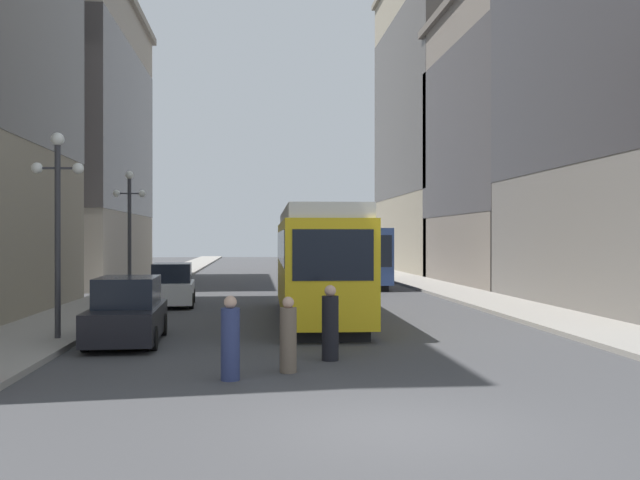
# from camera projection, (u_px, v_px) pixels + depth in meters

# --- Properties ---
(ground_plane) EXTENTS (200.00, 200.00, 0.00)m
(ground_plane) POSITION_uv_depth(u_px,v_px,m) (394.00, 428.00, 10.91)
(ground_plane) COLOR #424244
(sidewalk_left) EXTENTS (3.10, 120.00, 0.15)m
(sidewalk_left) POSITION_uv_depth(u_px,v_px,m) (163.00, 279.00, 49.96)
(sidewalk_left) COLOR gray
(sidewalk_left) RESTS_ON ground
(sidewalk_right) EXTENTS (3.10, 120.00, 0.15)m
(sidewalk_right) POSITION_uv_depth(u_px,v_px,m) (401.00, 277.00, 51.52)
(sidewalk_right) COLOR gray
(sidewalk_right) RESTS_ON ground
(streetcar) EXTENTS (2.85, 12.60, 3.89)m
(streetcar) POSITION_uv_depth(u_px,v_px,m) (317.00, 261.00, 25.53)
(streetcar) COLOR black
(streetcar) RESTS_ON ground
(transit_bus) EXTENTS (2.67, 11.98, 3.45)m
(transit_bus) POSITION_uv_depth(u_px,v_px,m) (354.00, 254.00, 44.13)
(transit_bus) COLOR black
(transit_bus) RESTS_ON ground
(parked_car_left_near) EXTENTS (2.08, 4.33, 1.82)m
(parked_car_left_near) POSITION_uv_depth(u_px,v_px,m) (172.00, 286.00, 30.65)
(parked_car_left_near) COLOR black
(parked_car_left_near) RESTS_ON ground
(parked_car_left_mid) EXTENTS (2.02, 4.72, 1.82)m
(parked_car_left_mid) POSITION_uv_depth(u_px,v_px,m) (127.00, 312.00, 19.80)
(parked_car_left_mid) COLOR black
(parked_car_left_mid) RESTS_ON ground
(pedestrian_crossing_near) EXTENTS (0.40, 0.40, 1.79)m
(pedestrian_crossing_near) POSITION_uv_depth(u_px,v_px,m) (330.00, 325.00, 16.95)
(pedestrian_crossing_near) COLOR black
(pedestrian_crossing_near) RESTS_ON ground
(pedestrian_crossing_far) EXTENTS (0.39, 0.39, 1.73)m
(pedestrian_crossing_far) POSITION_uv_depth(u_px,v_px,m) (230.00, 341.00, 14.60)
(pedestrian_crossing_far) COLOR navy
(pedestrian_crossing_far) RESTS_ON ground
(pedestrian_on_sidewalk) EXTENTS (0.37, 0.37, 1.64)m
(pedestrian_on_sidewalk) POSITION_uv_depth(u_px,v_px,m) (288.00, 337.00, 15.44)
(pedestrian_on_sidewalk) COLOR #6B5B4C
(pedestrian_on_sidewalk) RESTS_ON ground
(lamp_post_left_near) EXTENTS (1.41, 0.36, 5.65)m
(lamp_post_left_near) POSITION_uv_depth(u_px,v_px,m) (58.00, 204.00, 19.71)
(lamp_post_left_near) COLOR #333338
(lamp_post_left_near) RESTS_ON sidewalk_left
(lamp_post_left_far) EXTENTS (1.41, 0.36, 5.67)m
(lamp_post_left_far) POSITION_uv_depth(u_px,v_px,m) (129.00, 216.00, 31.13)
(lamp_post_left_far) COLOR #333338
(lamp_post_left_far) RESTS_ON sidewalk_left
(building_left_corner) EXTENTS (10.96, 19.01, 18.50)m
(building_left_corner) POSITION_uv_depth(u_px,v_px,m) (51.00, 136.00, 46.27)
(building_left_corner) COLOR #A89E8E
(building_left_corner) RESTS_ON ground
(building_right_midblock) EXTENTS (14.11, 21.98, 26.31)m
(building_right_midblock) POSITION_uv_depth(u_px,v_px,m) (473.00, 115.00, 61.82)
(building_right_midblock) COLOR gray
(building_right_midblock) RESTS_ON ground
(building_right_far) EXTENTS (12.01, 15.49, 17.76)m
(building_right_far) POSITION_uv_depth(u_px,v_px,m) (541.00, 138.00, 44.59)
(building_right_far) COLOR slate
(building_right_far) RESTS_ON ground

